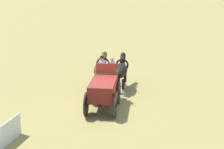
% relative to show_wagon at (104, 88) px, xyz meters
% --- Properties ---
extents(ground_plane, '(220.00, 220.00, 0.00)m').
position_rel_show_wagon_xyz_m(ground_plane, '(-0.18, -0.05, -1.20)').
color(ground_plane, '#9E8C4C').
extents(show_wagon, '(5.75, 2.47, 2.71)m').
position_rel_show_wagon_xyz_m(show_wagon, '(0.00, 0.00, 0.00)').
color(show_wagon, maroon).
rests_on(show_wagon, ground).
extents(draft_horse_near, '(3.10, 1.42, 2.16)m').
position_rel_show_wagon_xyz_m(draft_horse_near, '(3.24, 1.50, 0.10)').
color(draft_horse_near, brown).
rests_on(draft_horse_near, ground).
extents(draft_horse_off, '(3.18, 1.37, 2.12)m').
position_rel_show_wagon_xyz_m(draft_horse_off, '(3.58, 0.25, 0.07)').
color(draft_horse_off, black).
rests_on(draft_horse_off, ground).
extents(sponsor_banner, '(3.19, 0.35, 1.10)m').
position_rel_show_wagon_xyz_m(sponsor_banner, '(-6.14, 2.36, -0.65)').
color(sponsor_banner, silver).
rests_on(sponsor_banner, ground).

